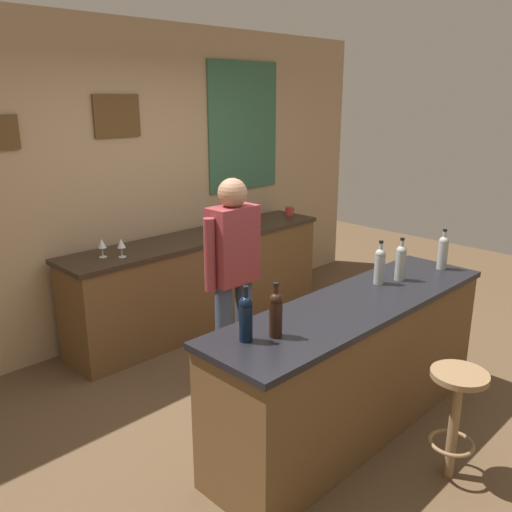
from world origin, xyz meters
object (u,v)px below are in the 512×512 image
(wine_bottle_b, at_px, (276,313))
(wine_bottle_d, at_px, (401,261))
(bar_stool, at_px, (456,407))
(coffee_mug, at_px, (289,211))
(wine_bottle_a, at_px, (246,317))
(wine_glass_a, at_px, (102,244))
(wine_bottle_e, at_px, (443,251))
(bartender, at_px, (233,272))
(wine_glass_b, at_px, (121,244))
(wine_bottle_c, at_px, (380,265))

(wine_bottle_b, relative_size, wine_bottle_d, 1.00)
(bar_stool, xyz_separation_m, coffee_mug, (1.63, 2.74, 0.49))
(wine_bottle_a, height_order, wine_glass_a, wine_bottle_a)
(wine_bottle_d, xyz_separation_m, wine_glass_a, (-1.17, 2.03, -0.05))
(bar_stool, height_order, wine_bottle_e, wine_bottle_e)
(bartender, distance_m, wine_glass_a, 1.19)
(bartender, xyz_separation_m, wine_glass_b, (-0.31, 1.00, 0.07))
(coffee_mug, bearing_deg, bartender, -149.13)
(wine_bottle_b, bearing_deg, wine_glass_b, 83.02)
(wine_bottle_b, distance_m, wine_glass_a, 2.05)
(wine_bottle_a, xyz_separation_m, coffee_mug, (2.54, 1.96, -0.11))
(wine_bottle_d, bearing_deg, coffee_mug, 61.49)
(wine_bottle_a, bearing_deg, wine_bottle_d, -2.24)
(bar_stool, height_order, wine_bottle_c, wine_bottle_c)
(bartender, distance_m, wine_bottle_a, 1.12)
(wine_bottle_a, bearing_deg, wine_bottle_c, 0.23)
(wine_bottle_e, bearing_deg, wine_bottle_c, 166.33)
(wine_glass_b, bearing_deg, wine_bottle_c, -64.51)
(wine_bottle_d, bearing_deg, wine_glass_b, 118.77)
(wine_bottle_b, bearing_deg, bar_stool, -42.73)
(bartender, xyz_separation_m, wine_bottle_a, (-0.70, -0.86, 0.12))
(wine_bottle_a, xyz_separation_m, wine_bottle_b, (0.15, -0.07, 0.00))
(wine_glass_a, bearing_deg, wine_glass_b, -43.92)
(bar_stool, height_order, wine_bottle_d, wine_bottle_d)
(wine_bottle_a, relative_size, wine_bottle_c, 1.00)
(wine_bottle_b, relative_size, coffee_mug, 2.45)
(bartender, distance_m, wine_glass_b, 1.05)
(bartender, relative_size, wine_glass_b, 10.45)
(bar_stool, distance_m, wine_glass_a, 2.88)
(wine_bottle_d, bearing_deg, wine_glass_a, 119.91)
(coffee_mug, bearing_deg, wine_bottle_d, -118.51)
(wine_glass_b, bearing_deg, wine_glass_a, 136.08)
(wine_bottle_a, xyz_separation_m, wine_bottle_e, (1.89, -0.14, 0.00))
(wine_bottle_d, bearing_deg, bartender, 128.90)
(wine_bottle_b, xyz_separation_m, wine_glass_b, (0.24, 1.94, -0.05))
(wine_bottle_c, height_order, wine_bottle_e, same)
(bartender, distance_m, wine_bottle_d, 1.19)
(wine_bottle_b, xyz_separation_m, wine_bottle_c, (1.12, 0.08, 0.00))
(wine_bottle_c, relative_size, wine_bottle_e, 1.00)
(wine_bottle_c, distance_m, wine_glass_b, 2.06)
(bartender, distance_m, wine_bottle_b, 1.09)
(bartender, distance_m, wine_bottle_c, 1.04)
(wine_bottle_e, bearing_deg, coffee_mug, 72.88)
(bar_stool, distance_m, wine_glass_b, 2.75)
(bartender, height_order, wine_glass_b, bartender)
(wine_bottle_e, xyz_separation_m, wine_glass_b, (-1.50, 2.01, -0.05))
(bar_stool, height_order, wine_bottle_b, wine_bottle_b)
(wine_bottle_a, xyz_separation_m, wine_bottle_d, (1.44, -0.06, 0.00))
(bar_stool, height_order, wine_bottle_a, wine_bottle_a)
(wine_bottle_a, distance_m, wine_glass_b, 1.91)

